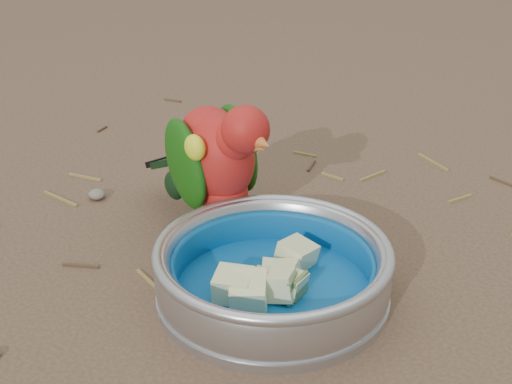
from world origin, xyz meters
The scene contains 6 objects.
ground centered at (0.00, 0.00, 0.00)m, with size 60.00×60.00×0.00m, color brown.
food_bowl centered at (0.07, 0.00, 0.01)m, with size 0.24×0.24×0.02m, color #B2B2BA.
bowl_wall centered at (0.07, 0.00, 0.04)m, with size 0.24×0.24×0.04m, color #B2B2BA, non-canonical shape.
fruit_wedges centered at (0.07, 0.00, 0.03)m, with size 0.14×0.14×0.03m, color beige, non-canonical shape.
lory_parrot centered at (-0.07, 0.07, 0.08)m, with size 0.10×0.20×0.17m, color #AF1A17, non-canonical shape.
ground_debris centered at (0.00, 0.06, 0.00)m, with size 0.90×0.80×0.01m, color olive, non-canonical shape.
Camera 1 is at (0.48, -0.53, 0.46)m, focal length 55.00 mm.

